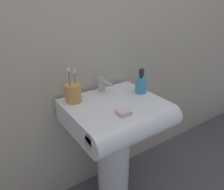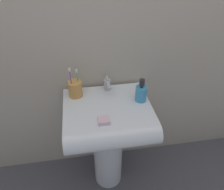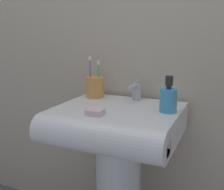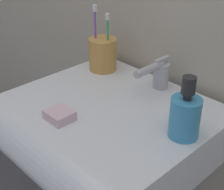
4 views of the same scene
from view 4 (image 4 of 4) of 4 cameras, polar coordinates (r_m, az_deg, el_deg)
sink_basin at (r=0.94m, az=-1.90°, el=-5.94°), size 0.54×0.50×0.13m
faucet at (r=1.00m, az=7.70°, el=3.57°), size 0.05×0.14×0.09m
toothbrush_cup at (r=1.12m, az=-1.58°, el=6.85°), size 0.09×0.09×0.21m
soap_bottle at (r=0.80m, az=12.05°, el=-3.32°), size 0.07×0.07×0.15m
bar_soap at (r=0.88m, az=-8.72°, el=-3.33°), size 0.07×0.06×0.02m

